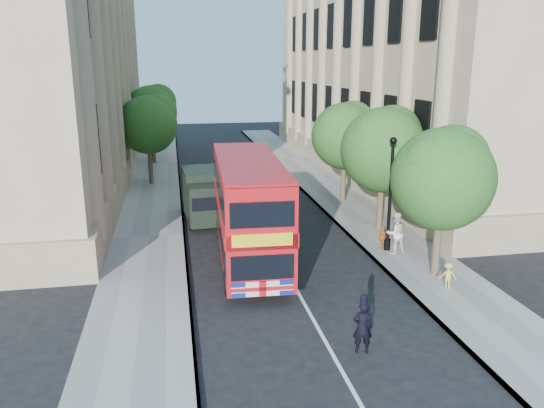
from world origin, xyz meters
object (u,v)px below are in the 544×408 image
double_decker_bus (249,207)px  woman_pedestrian (395,233)px  box_van (203,197)px  police_constable (362,328)px  lamp_post (390,199)px

double_decker_bus → woman_pedestrian: bearing=-3.2°
box_van → police_constable: size_ratio=3.02×
police_constable → double_decker_bus: bearing=-63.0°
lamp_post → box_van: (-7.89, 6.50, -1.17)m
lamp_post → police_constable: 9.16m
police_constable → woman_pedestrian: 8.65m
lamp_post → police_constable: lamp_post is taller
police_constable → woman_pedestrian: woman_pedestrian is taller
box_van → woman_pedestrian: bearing=-44.9°
lamp_post → woman_pedestrian: bearing=-72.8°
lamp_post → woman_pedestrian: lamp_post is taller
woman_pedestrian → police_constable: bearing=53.7°
lamp_post → police_constable: (-4.12, -8.00, -1.70)m
lamp_post → box_van: bearing=140.5°
double_decker_bus → box_van: bearing=106.3°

